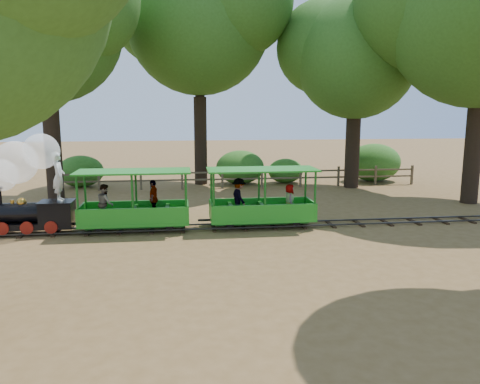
{
  "coord_description": "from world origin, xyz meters",
  "views": [
    {
      "loc": [
        -2.99,
        -15.02,
        3.88
      ],
      "look_at": [
        -1.05,
        0.5,
        1.12
      ],
      "focal_mm": 35.0,
      "sensor_mm": 36.0,
      "label": 1
    }
  ],
  "objects": [
    {
      "name": "oak_nw",
      "position": [
        -8.53,
        6.09,
        7.67
      ],
      "size": [
        8.05,
        7.08,
        10.57
      ],
      "color": "#2D2116",
      "rests_on": "ground"
    },
    {
      "name": "shrub_mid_e",
      "position": [
        2.51,
        9.3,
        0.65
      ],
      "size": [
        1.88,
        1.44,
        1.3
      ],
      "primitive_type": "ellipsoid",
      "color": "#2D6B1E",
      "rests_on": "ground"
    },
    {
      "name": "ground",
      "position": [
        0.0,
        0.0,
        0.0
      ],
      "size": [
        90.0,
        90.0,
        0.0
      ],
      "primitive_type": "plane",
      "color": "olive",
      "rests_on": "ground"
    },
    {
      "name": "shrub_east",
      "position": [
        7.42,
        9.3,
        1.03
      ],
      "size": [
        2.97,
        2.28,
        2.06
      ],
      "primitive_type": "ellipsoid",
      "color": "#2D6B1E",
      "rests_on": "ground"
    },
    {
      "name": "shrub_mid_w",
      "position": [
        0.06,
        9.3,
        0.88
      ],
      "size": [
        2.55,
        1.96,
        1.77
      ],
      "primitive_type": "ellipsoid",
      "color": "#2D6B1E",
      "rests_on": "ground"
    },
    {
      "name": "fence",
      "position": [
        0.0,
        8.0,
        0.58
      ],
      "size": [
        18.1,
        0.1,
        1.0
      ],
      "color": "brown",
      "rests_on": "ground"
    },
    {
      "name": "oak_nc",
      "position": [
        -2.04,
        9.6,
        8.56
      ],
      "size": [
        9.04,
        7.96,
        11.81
      ],
      "color": "#2D2116",
      "rests_on": "ground"
    },
    {
      "name": "carriage_front",
      "position": [
        -4.59,
        0.01,
        0.8
      ],
      "size": [
        3.59,
        1.47,
        1.87
      ],
      "color": "#208F1F",
      "rests_on": "track"
    },
    {
      "name": "track",
      "position": [
        0.0,
        0.0,
        0.07
      ],
      "size": [
        22.0,
        1.0,
        0.1
      ],
      "color": "#3F3D3A",
      "rests_on": "ground"
    },
    {
      "name": "carriage_rear",
      "position": [
        -0.47,
        0.03,
        0.8
      ],
      "size": [
        3.59,
        1.47,
        1.87
      ],
      "color": "#208F1F",
      "rests_on": "track"
    },
    {
      "name": "oak_ne",
      "position": [
        5.47,
        7.58,
        6.65
      ],
      "size": [
        7.37,
        6.49,
        9.3
      ],
      "color": "#2D2116",
      "rests_on": "ground"
    },
    {
      "name": "shrub_west",
      "position": [
        -8.1,
        9.3,
        0.8
      ],
      "size": [
        2.31,
        1.78,
        1.6
      ],
      "primitive_type": "ellipsoid",
      "color": "#2D6B1E",
      "rests_on": "ground"
    },
    {
      "name": "locomotive",
      "position": [
        -7.86,
        0.07,
        1.8
      ],
      "size": [
        2.81,
        1.32,
        3.23
      ],
      "color": "black",
      "rests_on": "ground"
    }
  ]
}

